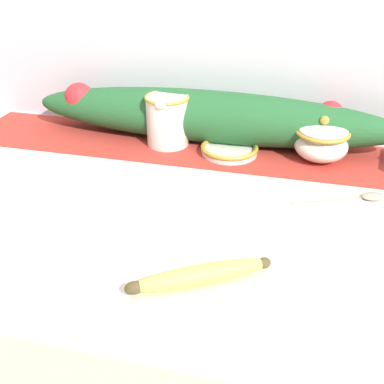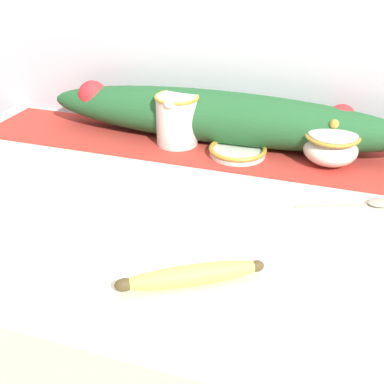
{
  "view_description": "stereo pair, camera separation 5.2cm",
  "coord_description": "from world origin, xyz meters",
  "px_view_note": "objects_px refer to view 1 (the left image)",
  "views": [
    {
      "loc": [
        0.23,
        -0.76,
        1.4
      ],
      "look_at": [
        0.04,
        -0.04,
        0.99
      ],
      "focal_mm": 45.0,
      "sensor_mm": 36.0,
      "label": 1
    },
    {
      "loc": [
        0.27,
        -0.74,
        1.4
      ],
      "look_at": [
        0.04,
        -0.04,
        0.99
      ],
      "focal_mm": 45.0,
      "sensor_mm": 36.0,
      "label": 2
    }
  ],
  "objects_px": {
    "banana": "(200,275)",
    "spoon": "(367,197)",
    "cream_pitcher": "(168,119)",
    "sugar_bowl": "(322,141)",
    "small_dish": "(229,149)"
  },
  "relations": [
    {
      "from": "spoon",
      "to": "sugar_bowl",
      "type": "bearing_deg",
      "value": 99.87
    },
    {
      "from": "banana",
      "to": "small_dish",
      "type": "bearing_deg",
      "value": 95.0
    },
    {
      "from": "cream_pitcher",
      "to": "spoon",
      "type": "relative_size",
      "value": 0.7
    },
    {
      "from": "cream_pitcher",
      "to": "sugar_bowl",
      "type": "xyz_separation_m",
      "value": [
        0.35,
        -0.0,
        -0.02
      ]
    },
    {
      "from": "small_dish",
      "to": "banana",
      "type": "relative_size",
      "value": 0.65
    },
    {
      "from": "sugar_bowl",
      "to": "small_dish",
      "type": "relative_size",
      "value": 0.9
    },
    {
      "from": "cream_pitcher",
      "to": "small_dish",
      "type": "distance_m",
      "value": 0.16
    },
    {
      "from": "banana",
      "to": "spoon",
      "type": "distance_m",
      "value": 0.41
    },
    {
      "from": "cream_pitcher",
      "to": "spoon",
      "type": "bearing_deg",
      "value": -19.11
    },
    {
      "from": "sugar_bowl",
      "to": "banana",
      "type": "relative_size",
      "value": 0.59
    },
    {
      "from": "small_dish",
      "to": "sugar_bowl",
      "type": "bearing_deg",
      "value": 5.25
    },
    {
      "from": "small_dish",
      "to": "banana",
      "type": "xyz_separation_m",
      "value": [
        0.04,
        -0.46,
        0.0
      ]
    },
    {
      "from": "small_dish",
      "to": "spoon",
      "type": "distance_m",
      "value": 0.33
    },
    {
      "from": "cream_pitcher",
      "to": "banana",
      "type": "height_order",
      "value": "cream_pitcher"
    },
    {
      "from": "sugar_bowl",
      "to": "spoon",
      "type": "distance_m",
      "value": 0.19
    }
  ]
}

